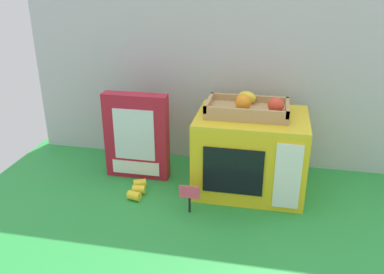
{
  "coord_description": "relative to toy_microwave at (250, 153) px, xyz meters",
  "views": [
    {
      "loc": [
        0.18,
        -1.35,
        0.77
      ],
      "look_at": [
        -0.09,
        0.01,
        0.18
      ],
      "focal_mm": 38.59,
      "sensor_mm": 36.0,
      "label": 1
    }
  ],
  "objects": [
    {
      "name": "ground_plane",
      "position": [
        -0.12,
        -0.01,
        -0.14
      ],
      "size": [
        1.7,
        1.7,
        0.0
      ],
      "primitive_type": "plane",
      "color": "green",
      "rests_on": "ground"
    },
    {
      "name": "display_back_panel",
      "position": [
        -0.12,
        0.23,
        0.24
      ],
      "size": [
        1.61,
        0.03,
        0.76
      ],
      "primitive_type": "cube",
      "color": "#B7BABF",
      "rests_on": "ground"
    },
    {
      "name": "toy_microwave",
      "position": [
        0.0,
        0.0,
        0.0
      ],
      "size": [
        0.39,
        0.3,
        0.29
      ],
      "color": "yellow",
      "rests_on": "ground"
    },
    {
      "name": "food_groups_crate",
      "position": [
        -0.01,
        0.01,
        0.17
      ],
      "size": [
        0.28,
        0.18,
        0.08
      ],
      "color": "tan",
      "rests_on": "toy_microwave"
    },
    {
      "name": "cookie_set_box",
      "position": [
        -0.43,
        0.01,
        0.02
      ],
      "size": [
        0.24,
        0.06,
        0.33
      ],
      "color": "#B2192D",
      "rests_on": "ground"
    },
    {
      "name": "price_sign",
      "position": [
        -0.18,
        -0.21,
        -0.08
      ],
      "size": [
        0.07,
        0.01,
        0.1
      ],
      "color": "black",
      "rests_on": "ground"
    },
    {
      "name": "loose_toy_banana",
      "position": [
        -0.39,
        -0.12,
        -0.13
      ],
      "size": [
        0.06,
        0.13,
        0.03
      ],
      "color": "yellow",
      "rests_on": "ground"
    }
  ]
}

